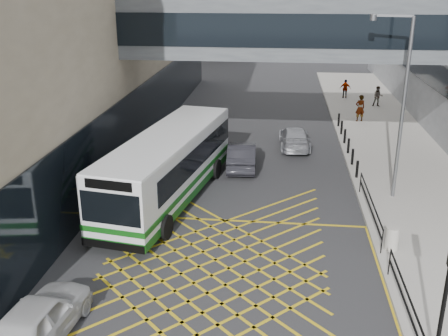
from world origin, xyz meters
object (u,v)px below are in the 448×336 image
(bus, at_px, (169,165))
(car_dark, at_px, (242,155))
(car_white, at_px, (39,319))
(pedestrian_c, at_px, (345,89))
(car_silver, at_px, (294,137))
(pedestrian_a, at_px, (360,108))
(litter_bin, at_px, (392,238))
(pedestrian_b, at_px, (378,96))
(street_lamp, at_px, (400,98))

(bus, distance_m, car_dark, 5.71)
(car_white, distance_m, pedestrian_c, 35.37)
(car_dark, distance_m, pedestrian_c, 19.43)
(car_white, bearing_deg, car_dark, -101.58)
(pedestrian_c, bearing_deg, car_silver, 80.04)
(bus, xyz_separation_m, pedestrian_a, (10.70, 14.96, -0.61))
(bus, bearing_deg, car_silver, 65.11)
(car_silver, bearing_deg, car_dark, 50.48)
(car_white, bearing_deg, bus, -93.43)
(car_dark, bearing_deg, bus, 54.61)
(litter_bin, xyz_separation_m, pedestrian_a, (1.26, 19.11, 0.50))
(car_white, height_order, pedestrian_a, pedestrian_a)
(pedestrian_a, xyz_separation_m, pedestrian_c, (-0.21, 7.71, -0.16))
(car_white, relative_size, litter_bin, 5.07)
(car_silver, distance_m, pedestrian_c, 14.71)
(litter_bin, distance_m, pedestrian_b, 24.21)
(car_silver, bearing_deg, pedestrian_a, -129.73)
(car_white, relative_size, street_lamp, 0.55)
(bus, distance_m, street_lamp, 10.83)
(car_silver, height_order, pedestrian_c, pedestrian_c)
(pedestrian_b, bearing_deg, street_lamp, -94.07)
(bus, xyz_separation_m, pedestrian_b, (12.74, 19.83, -0.76))
(street_lamp, bearing_deg, pedestrian_b, 90.47)
(car_white, xyz_separation_m, car_silver, (7.58, 19.23, -0.05))
(car_dark, xyz_separation_m, car_silver, (2.94, 3.94, -0.04))
(bus, xyz_separation_m, litter_bin, (9.44, -4.15, -1.11))
(pedestrian_a, bearing_deg, car_dark, 37.03)
(pedestrian_c, bearing_deg, car_white, 77.93)
(car_dark, distance_m, litter_bin, 10.96)
(litter_bin, relative_size, pedestrian_b, 0.56)
(car_white, relative_size, car_silver, 1.04)
(car_dark, xyz_separation_m, pedestrian_b, (9.72, 15.09, 0.25))
(litter_bin, relative_size, pedestrian_c, 0.57)
(bus, xyz_separation_m, car_white, (-1.62, -10.56, -1.00))
(pedestrian_b, bearing_deg, bus, -119.33)
(bus, relative_size, car_silver, 2.69)
(litter_bin, bearing_deg, car_silver, 105.15)
(car_silver, height_order, pedestrian_a, pedestrian_a)
(car_white, xyz_separation_m, pedestrian_c, (12.10, 33.23, 0.22))
(street_lamp, height_order, litter_bin, street_lamp)
(bus, distance_m, car_white, 10.73)
(pedestrian_b, height_order, pedestrian_c, pedestrian_b)
(pedestrian_a, distance_m, pedestrian_c, 7.72)
(street_lamp, height_order, pedestrian_b, street_lamp)
(litter_bin, bearing_deg, street_lamp, 80.78)
(car_silver, bearing_deg, litter_bin, 102.40)
(pedestrian_b, bearing_deg, pedestrian_a, -109.41)
(bus, height_order, street_lamp, street_lamp)
(litter_bin, bearing_deg, car_white, -149.92)
(street_lamp, distance_m, pedestrian_c, 21.88)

